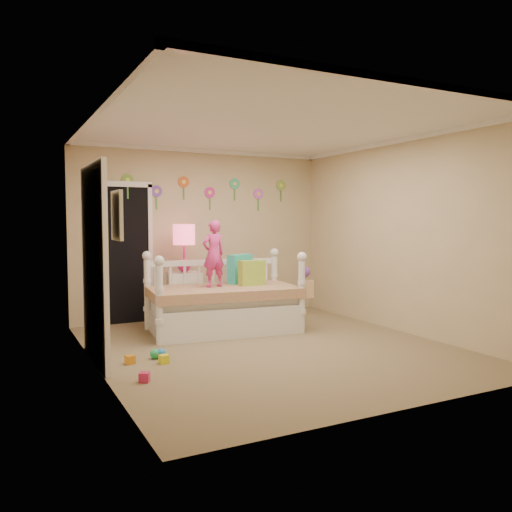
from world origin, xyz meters
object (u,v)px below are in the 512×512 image
nightstand (185,298)px  table_lamp (184,240)px  child (214,254)px  daybed (223,291)px

nightstand → table_lamp: table_lamp is taller
nightstand → child: bearing=-71.3°
daybed → nightstand: daybed is taller
daybed → nightstand: bearing=119.2°
child → table_lamp: size_ratio=1.29×
nightstand → table_lamp: 0.84m
child → nightstand: size_ratio=1.19×
child → table_lamp: child is taller
table_lamp → daybed: bearing=-67.1°
child → table_lamp: bearing=-82.0°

